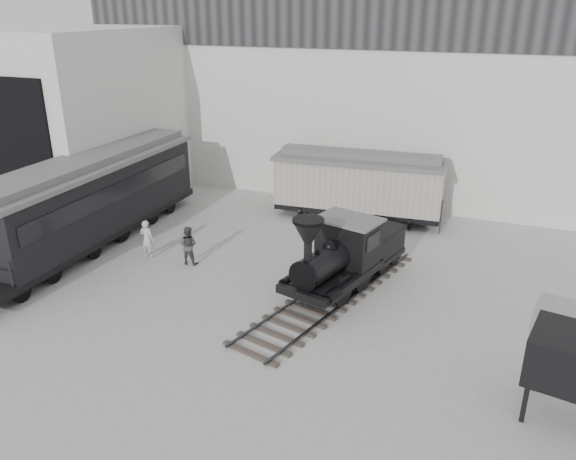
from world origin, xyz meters
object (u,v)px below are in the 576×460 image
at_px(locomotive, 343,258).
at_px(visitor_a, 147,239).
at_px(boxcar, 359,183).
at_px(visitor_b, 188,245).
at_px(passenger_coach, 91,199).
at_px(coal_hopper, 576,366).

relative_size(locomotive, visitor_a, 5.94).
distance_m(boxcar, visitor_b, 9.44).
relative_size(locomotive, boxcar, 1.17).
height_order(passenger_coach, coal_hopper, passenger_coach).
height_order(locomotive, passenger_coach, passenger_coach).
xyz_separation_m(visitor_b, coal_hopper, (14.06, -4.48, 0.77)).
bearing_deg(coal_hopper, boxcar, 136.44).
xyz_separation_m(locomotive, boxcar, (-1.52, 7.72, 0.53)).
bearing_deg(passenger_coach, visitor_b, -5.96).
xyz_separation_m(passenger_coach, visitor_b, (5.10, -0.42, -1.22)).
bearing_deg(boxcar, passenger_coach, -147.72).
height_order(boxcar, coal_hopper, boxcar).
xyz_separation_m(locomotive, coal_hopper, (7.50, -4.68, 0.31)).
height_order(locomotive, coal_hopper, locomotive).
height_order(boxcar, visitor_a, boxcar).
relative_size(passenger_coach, coal_hopper, 5.50).
bearing_deg(boxcar, locomotive, -83.05).
bearing_deg(visitor_b, locomotive, 173.59).
distance_m(locomotive, passenger_coach, 11.69).
bearing_deg(passenger_coach, visitor_a, -10.82).
bearing_deg(visitor_a, visitor_b, -178.85).
distance_m(locomotive, visitor_b, 6.58).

